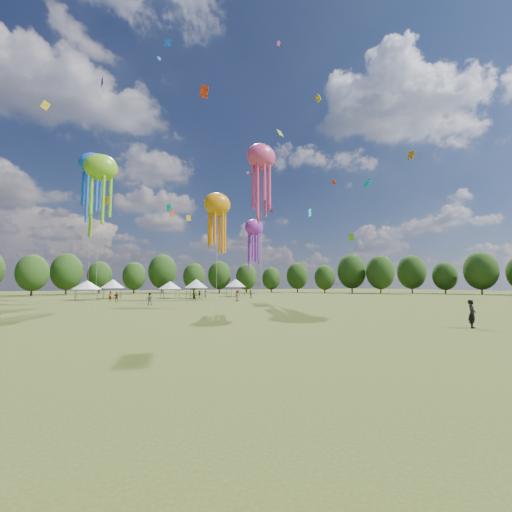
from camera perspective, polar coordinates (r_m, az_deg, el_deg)
name	(u,v)px	position (r m, az deg, el deg)	size (l,w,h in m)	color
ground	(361,331)	(22.07, 18.03, -12.59)	(300.00, 300.00, 0.00)	#384416
observer_main	(472,314)	(26.83, 33.94, -8.52)	(0.70, 0.46, 1.93)	black
spectator_near	(149,299)	(48.95, -18.38, -7.23)	(0.86, 0.67, 1.77)	gray
spectators_far	(201,295)	(64.46, -9.75, -6.83)	(27.99, 22.56, 1.90)	gray
festival_tents	(165,284)	(71.85, -15.83, -4.79)	(37.06, 11.70, 4.29)	#47474C
show_kites	(184,186)	(56.70, -12.61, 12.09)	(32.21, 30.26, 28.09)	#78C520
small_kites	(201,128)	(63.10, -9.71, 21.51)	(68.02, 64.30, 47.05)	#78C520
treeline	(152,269)	(79.16, -17.91, -2.19)	(201.57, 95.24, 13.43)	#38281C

